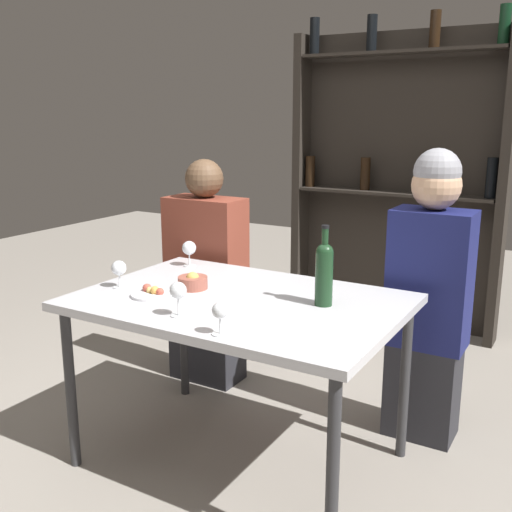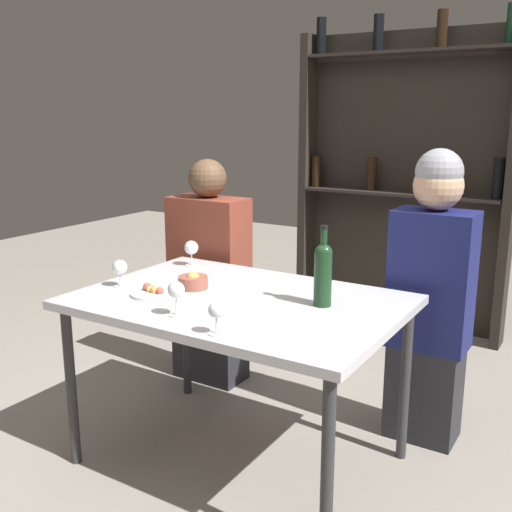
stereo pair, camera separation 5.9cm
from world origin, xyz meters
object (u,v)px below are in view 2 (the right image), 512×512
(wine_bottle, at_px, (323,271))
(snack_bowl, at_px, (193,281))
(wine_glass_1, at_px, (216,312))
(wine_glass_3, at_px, (191,248))
(seated_person_left, at_px, (209,279))
(seated_person_right, at_px, (430,299))
(wine_glass_0, at_px, (176,291))
(wine_glass_2, at_px, (120,268))
(food_plate_0, at_px, (153,292))

(wine_bottle, distance_m, snack_bowl, 0.60)
(wine_glass_1, xyz_separation_m, wine_glass_3, (-0.66, 0.71, 0.01))
(wine_glass_1, height_order, seated_person_left, seated_person_left)
(wine_glass_3, relative_size, seated_person_right, 0.09)
(wine_glass_0, height_order, wine_glass_3, wine_glass_0)
(snack_bowl, height_order, seated_person_left, seated_person_left)
(seated_person_left, bearing_deg, wine_glass_2, -84.34)
(wine_bottle, bearing_deg, wine_glass_2, -165.40)
(wine_glass_0, xyz_separation_m, snack_bowl, (-0.17, 0.32, -0.06))
(wine_glass_2, distance_m, seated_person_right, 1.38)
(wine_glass_1, distance_m, wine_glass_2, 0.74)
(wine_glass_1, height_order, wine_glass_3, wine_glass_3)
(wine_glass_1, bearing_deg, seated_person_right, 65.78)
(wine_glass_0, bearing_deg, snack_bowl, 117.89)
(wine_glass_0, relative_size, seated_person_left, 0.11)
(wine_bottle, height_order, wine_glass_0, wine_bottle)
(wine_glass_2, distance_m, wine_glass_3, 0.46)
(snack_bowl, height_order, seated_person_right, seated_person_right)
(wine_glass_1, relative_size, seated_person_right, 0.09)
(wine_glass_1, relative_size, seated_person_left, 0.09)
(wine_glass_3, relative_size, seated_person_left, 0.10)
(seated_person_left, bearing_deg, wine_glass_3, -69.54)
(wine_glass_1, height_order, food_plate_0, wine_glass_1)
(wine_glass_1, xyz_separation_m, snack_bowl, (-0.41, 0.40, -0.05))
(snack_bowl, distance_m, seated_person_left, 0.73)
(wine_glass_1, distance_m, snack_bowl, 0.57)
(wine_glass_3, height_order, snack_bowl, wine_glass_3)
(wine_bottle, bearing_deg, seated_person_left, 150.55)
(food_plate_0, bearing_deg, wine_glass_1, -25.49)
(wine_glass_0, height_order, snack_bowl, wine_glass_0)
(snack_bowl, xyz_separation_m, seated_person_right, (0.86, 0.61, -0.10))
(food_plate_0, relative_size, snack_bowl, 1.47)
(wine_glass_0, distance_m, wine_glass_2, 0.49)
(wine_glass_0, bearing_deg, seated_person_right, 53.24)
(wine_glass_0, height_order, food_plate_0, wine_glass_0)
(wine_bottle, xyz_separation_m, food_plate_0, (-0.66, -0.24, -0.13))
(wine_glass_3, height_order, seated_person_right, seated_person_right)
(snack_bowl, relative_size, seated_person_right, 0.10)
(wine_glass_1, xyz_separation_m, seated_person_left, (-0.77, 1.01, -0.24))
(food_plate_0, distance_m, seated_person_left, 0.84)
(seated_person_left, xyz_separation_m, seated_person_right, (1.22, -0.00, 0.09))
(wine_glass_0, height_order, wine_glass_2, wine_glass_0)
(wine_glass_3, bearing_deg, food_plate_0, -70.64)
(food_plate_0, bearing_deg, wine_bottle, 20.22)
(food_plate_0, height_order, seated_person_left, seated_person_left)
(seated_person_right, bearing_deg, wine_glass_3, -165.01)
(wine_bottle, distance_m, wine_glass_2, 0.90)
(wine_glass_0, relative_size, wine_glass_2, 1.10)
(wine_glass_2, bearing_deg, wine_glass_1, -19.95)
(food_plate_0, bearing_deg, wine_glass_0, -31.60)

